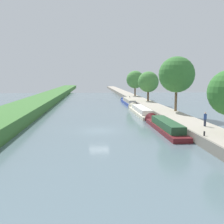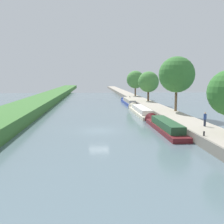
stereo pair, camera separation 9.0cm
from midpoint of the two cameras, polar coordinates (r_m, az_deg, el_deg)
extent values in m
plane|color=slate|center=(32.80, -2.80, -4.09)|extent=(160.00, 160.00, 0.00)
cube|color=#A89E8E|center=(35.07, 16.66, -2.79)|extent=(4.07, 260.00, 1.01)
cube|color=gray|center=(34.34, 13.30, -2.85)|extent=(0.25, 260.00, 1.06)
cube|color=maroon|center=(33.08, 11.65, -3.65)|extent=(2.07, 12.67, 0.55)
cube|color=#234C2D|center=(32.36, 11.99, -2.62)|extent=(1.69, 8.87, 0.89)
cone|color=maroon|center=(39.69, 8.84, -1.71)|extent=(1.96, 1.24, 1.96)
cube|color=beige|center=(47.44, 6.37, -0.14)|extent=(2.20, 14.83, 0.55)
cube|color=silver|center=(46.63, 6.56, 0.58)|extent=(1.80, 10.38, 0.82)
cone|color=beige|center=(55.33, 4.78, 1.00)|extent=(2.09, 1.32, 2.09)
cube|color=#283D93|center=(64.61, 3.67, 1.98)|extent=(1.81, 15.89, 0.59)
cube|color=#B2A893|center=(63.76, 3.77, 2.56)|extent=(1.49, 11.12, 0.86)
cone|color=#283D93|center=(72.98, 2.70, 2.64)|extent=(1.72, 1.09, 1.72)
cylinder|color=brown|center=(44.80, 13.92, 3.04)|extent=(0.42, 0.42, 4.46)
sphere|color=#387533|center=(44.67, 14.08, 7.99)|extent=(5.94, 5.94, 5.94)
cylinder|color=brown|center=(62.95, 8.00, 3.89)|extent=(0.46, 0.46, 3.19)
sphere|color=#47843D|center=(62.83, 8.05, 6.58)|extent=(4.94, 4.94, 4.94)
cylinder|color=brown|center=(79.58, 5.17, 4.80)|extent=(0.46, 0.46, 3.47)
sphere|color=#47843D|center=(79.49, 5.20, 7.11)|extent=(5.34, 5.34, 5.34)
cylinder|color=#282D42|center=(31.99, 19.77, -2.24)|extent=(0.26, 0.26, 0.82)
cylinder|color=#28428E|center=(31.88, 19.83, -0.97)|extent=(0.34, 0.34, 0.62)
sphere|color=tan|center=(31.82, 19.86, -0.22)|extent=(0.22, 0.22, 0.22)
cylinder|color=black|center=(26.83, 19.63, -4.48)|extent=(0.16, 0.16, 0.45)
cylinder|color=black|center=(72.91, 4.00, 3.37)|extent=(0.16, 0.16, 0.45)
camera|label=1|loc=(0.05, -89.94, 0.01)|focal=41.64mm
camera|label=2|loc=(0.05, 90.06, -0.01)|focal=41.64mm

